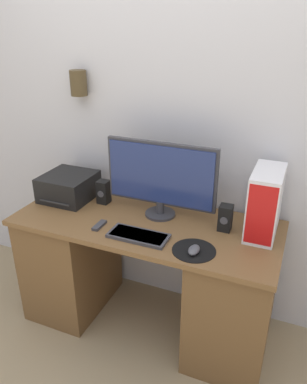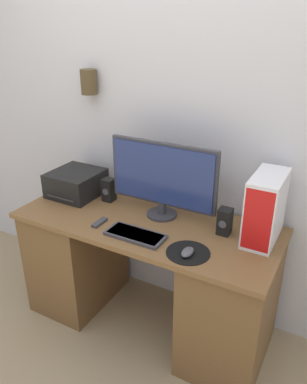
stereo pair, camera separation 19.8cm
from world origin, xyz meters
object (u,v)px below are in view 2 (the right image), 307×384
Objects in this scene: keyboard at (135,235)px; speaker_left at (109,190)px; monitor at (162,177)px; printer at (76,183)px; computer_tower at (265,208)px; remote_control at (100,223)px; speaker_right at (225,221)px; mouse at (188,252)px.

speaker_left is at bearing 141.82° from keyboard.
monitor reaches higher than printer.
remote_control is at bearing -161.22° from computer_tower.
computer_tower is 1.23m from printer.
speaker_right is at bearing -165.72° from computer_tower.
mouse is at bearing -106.83° from speaker_right.
monitor is at bearing 45.11° from remote_control.
speaker_right is 1.32× the size of remote_control.
monitor reaches higher than remote_control.
mouse is (0.31, -0.32, -0.23)m from monitor.
computer_tower is (0.59, 0.02, -0.07)m from monitor.
speaker_right is at bearing 32.52° from keyboard.
speaker_left is at bearing 177.08° from speaker_right.
speaker_left is 1.32× the size of remote_control.
speaker_left is (-0.40, 0.01, -0.17)m from monitor.
mouse is 0.31m from speaker_right.
keyboard is 0.32m from mouse.
speaker_right reaches higher than mouse.
computer_tower is 2.43× the size of speaker_right.
printer reaches higher than speaker_left.
monitor is at bearing 87.36° from keyboard.
remote_control is (0.37, -0.25, -0.07)m from printer.
computer_tower reaches higher than printer.
printer is at bearing 156.43° from keyboard.
monitor is 0.66m from printer.
speaker_left reaches higher than keyboard.
computer_tower is 0.23m from speaker_right.
monitor is 2.03× the size of keyboard.
speaker_left is (0.24, 0.03, -0.01)m from printer.
printer reaches higher than keyboard.
monitor is at bearing 176.32° from speaker_right.
monitor is 7.01× the size of mouse.
keyboard is at bearing -147.48° from speaker_right.
mouse is at bearing -45.77° from monitor.
printer is 1.03m from speaker_right.
printer is 2.88× the size of remote_control.
mouse is 0.63× the size of speaker_left.
remote_control is at bearing -34.22° from printer.
speaker_right is 0.71m from remote_control.
printer reaches higher than remote_control.
computer_tower reaches higher than speaker_left.
computer_tower is 3.21× the size of remote_control.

